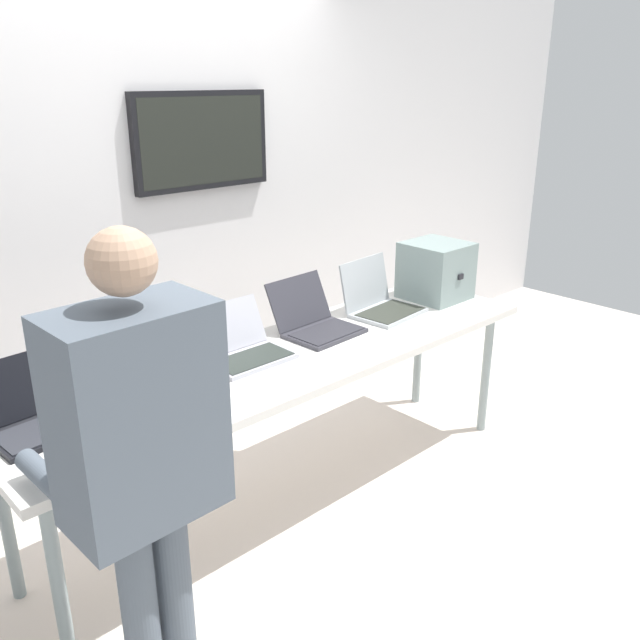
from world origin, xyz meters
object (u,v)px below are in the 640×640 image
(workbench, at_px, (292,364))
(laptop_station_4, at_px, (379,301))
(person, at_px, (140,452))
(equipment_box, at_px, (436,271))
(laptop_station_0, at_px, (36,413))
(laptop_station_3, at_px, (315,321))
(laptop_station_2, at_px, (242,347))
(laptop_station_1, at_px, (158,374))

(workbench, height_order, laptop_station_4, laptop_station_4)
(laptop_station_4, xyz_separation_m, person, (-1.82, -0.73, 0.15))
(equipment_box, height_order, laptop_station_0, equipment_box)
(laptop_station_3, relative_size, laptop_station_4, 0.96)
(equipment_box, xyz_separation_m, laptop_station_2, (-1.35, 0.05, -0.11))
(workbench, distance_m, laptop_station_0, 1.14)
(workbench, height_order, equipment_box, equipment_box)
(laptop_station_4, bearing_deg, laptop_station_1, -179.73)
(equipment_box, bearing_deg, laptop_station_2, 177.79)
(laptop_station_0, distance_m, laptop_station_4, 1.85)
(person, bearing_deg, laptop_station_0, 92.23)
(laptop_station_3, distance_m, laptop_station_4, 0.45)
(laptop_station_3, relative_size, person, 0.24)
(laptop_station_0, relative_size, laptop_station_4, 0.93)
(laptop_station_4, bearing_deg, laptop_station_2, 179.48)
(workbench, bearing_deg, equipment_box, 3.37)
(workbench, xyz_separation_m, equipment_box, (1.15, 0.07, 0.22))
(laptop_station_2, bearing_deg, equipment_box, -2.21)
(laptop_station_0, distance_m, person, 0.76)
(equipment_box, bearing_deg, workbench, -176.63)
(laptop_station_2, bearing_deg, laptop_station_4, -0.52)
(equipment_box, height_order, laptop_station_1, equipment_box)
(person, bearing_deg, equipment_box, 17.03)
(laptop_station_0, height_order, laptop_station_4, laptop_station_4)
(workbench, height_order, laptop_station_3, laptop_station_3)
(laptop_station_1, bearing_deg, laptop_station_4, 0.27)
(workbench, distance_m, laptop_station_4, 0.74)
(laptop_station_1, bearing_deg, laptop_station_3, 1.99)
(equipment_box, relative_size, person, 0.21)
(laptop_station_2, xyz_separation_m, person, (-0.90, -0.74, 0.16))
(laptop_station_2, relative_size, person, 0.23)
(laptop_station_1, bearing_deg, laptop_station_2, 1.96)
(laptop_station_3, xyz_separation_m, laptop_station_4, (0.45, -0.02, 0.01))
(laptop_station_2, bearing_deg, laptop_station_0, -179.90)
(workbench, xyz_separation_m, laptop_station_3, (0.27, 0.14, 0.11))
(laptop_station_4, bearing_deg, equipment_box, -5.83)
(laptop_station_1, height_order, laptop_station_3, laptop_station_1)
(equipment_box, bearing_deg, person, -162.97)
(workbench, relative_size, laptop_station_4, 6.71)
(workbench, height_order, laptop_station_1, laptop_station_1)
(laptop_station_2, relative_size, laptop_station_3, 0.97)
(laptop_station_4, bearing_deg, laptop_station_3, 176.85)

